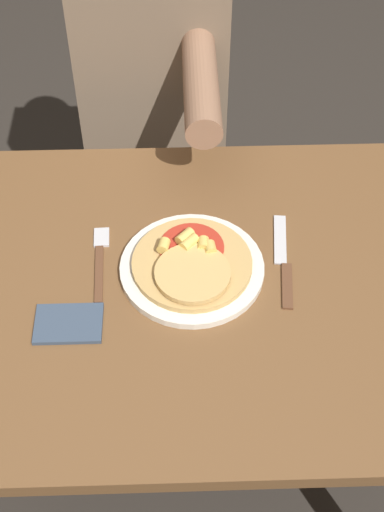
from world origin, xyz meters
TOP-DOWN VIEW (x-y plane):
  - ground_plane at (0.00, 0.00)m, footprint 8.00×8.00m
  - dining_table at (0.00, 0.00)m, footprint 1.07×0.73m
  - plate at (0.04, 0.03)m, footprint 0.26×0.26m
  - pizza at (0.04, 0.02)m, footprint 0.21×0.21m
  - fork at (-0.12, 0.06)m, footprint 0.03×0.18m
  - knife at (0.20, 0.04)m, footprint 0.03×0.22m
  - napkin at (-0.17, -0.08)m, footprint 0.11×0.08m
  - person_diner at (-0.03, 0.63)m, footprint 0.34×0.52m

SIDE VIEW (x-z plane):
  - ground_plane at x=0.00m, z-range 0.00..0.00m
  - dining_table at x=0.00m, z-range 0.25..1.02m
  - person_diner at x=-0.03m, z-range 0.10..1.33m
  - fork at x=-0.12m, z-range 0.77..0.77m
  - knife at x=0.20m, z-range 0.77..0.77m
  - napkin at x=-0.17m, z-range 0.77..0.78m
  - plate at x=0.04m, z-range 0.77..0.78m
  - pizza at x=0.04m, z-range 0.78..0.81m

